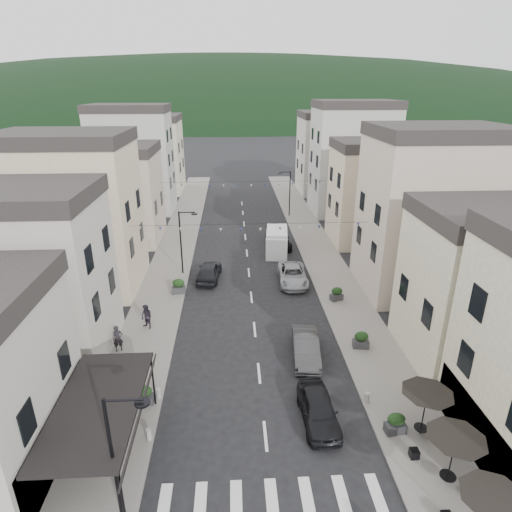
# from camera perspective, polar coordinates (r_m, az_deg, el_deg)

# --- Properties ---
(sidewalk_left) EXTENTS (4.00, 76.00, 0.12)m
(sidewalk_left) POSITION_cam_1_polar(r_m,az_deg,el_deg) (45.76, -10.70, 0.74)
(sidewalk_left) COLOR slate
(sidewalk_left) RESTS_ON ground
(sidewalk_right) EXTENTS (4.00, 76.00, 0.12)m
(sidewalk_right) POSITION_cam_1_polar(r_m,az_deg,el_deg) (46.22, 8.06, 1.12)
(sidewalk_right) COLOR slate
(sidewalk_right) RESTS_ON ground
(hill_backdrop) EXTENTS (640.00, 360.00, 70.00)m
(hill_backdrop) POSITION_cam_1_polar(r_m,az_deg,el_deg) (310.79, -3.16, 18.83)
(hill_backdrop) COLOR black
(hill_backdrop) RESTS_ON ground
(boutique_awning) EXTENTS (3.77, 7.50, 3.28)m
(boutique_awning) POSITION_cam_1_polar(r_m,az_deg,el_deg) (21.05, -19.63, -18.30)
(boutique_awning) COLOR black
(boutique_awning) RESTS_ON ground
(buildings_row_left) EXTENTS (10.20, 54.16, 14.00)m
(buildings_row_left) POSITION_cam_1_polar(r_m,az_deg,el_deg) (50.89, -18.35, 9.28)
(buildings_row_left) COLOR #B6B1A7
(buildings_row_left) RESTS_ON ground
(buildings_row_right) EXTENTS (10.20, 54.16, 14.50)m
(buildings_row_right) POSITION_cam_1_polar(r_m,az_deg,el_deg) (50.56, 15.37, 9.76)
(buildings_row_right) COLOR #B4AA8F
(buildings_row_right) RESTS_ON ground
(cafe_terrace) EXTENTS (2.50, 8.10, 2.53)m
(cafe_terrace) POSITION_cam_1_polar(r_m,az_deg,el_deg) (21.20, 25.03, -21.64)
(cafe_terrace) COLOR black
(cafe_terrace) RESTS_ON ground
(streetlamp_left_near) EXTENTS (1.70, 0.56, 6.00)m
(streetlamp_left_near) POSITION_cam_1_polar(r_m,az_deg,el_deg) (18.17, -17.84, -23.18)
(streetlamp_left_near) COLOR black
(streetlamp_left_near) RESTS_ON ground
(streetlamp_left_far) EXTENTS (1.70, 0.56, 6.00)m
(streetlamp_left_far) POSITION_cam_1_polar(r_m,az_deg,el_deg) (38.73, -9.64, 2.62)
(streetlamp_left_far) COLOR black
(streetlamp_left_far) RESTS_ON ground
(streetlamp_right_far) EXTENTS (1.70, 0.56, 6.00)m
(streetlamp_right_far) POSITION_cam_1_polar(r_m,az_deg,el_deg) (56.26, 4.26, 8.91)
(streetlamp_right_far) COLOR black
(streetlamp_right_far) RESTS_ON ground
(bollards) EXTENTS (11.66, 10.26, 0.60)m
(bollards) POSITION_cam_1_polar(r_m,az_deg,el_deg) (22.46, 1.37, -22.99)
(bollards) COLOR gray
(bollards) RESTS_ON ground
(bunting_near) EXTENTS (19.00, 0.28, 0.62)m
(bunting_near) POSITION_cam_1_polar(r_m,az_deg,el_deg) (34.09, -0.74, 3.73)
(bunting_near) COLOR black
(bunting_near) RESTS_ON ground
(bunting_far) EXTENTS (19.00, 0.28, 0.62)m
(bunting_far) POSITION_cam_1_polar(r_m,az_deg,el_deg) (49.53, -1.58, 9.49)
(bunting_far) COLOR black
(bunting_far) RESTS_ON ground
(parked_car_a) EXTENTS (1.88, 4.40, 1.48)m
(parked_car_a) POSITION_cam_1_polar(r_m,az_deg,el_deg) (23.59, 8.31, -19.55)
(parked_car_a) COLOR black
(parked_car_a) RESTS_ON ground
(parked_car_b) EXTENTS (1.96, 4.70, 1.51)m
(parked_car_b) POSITION_cam_1_polar(r_m,az_deg,el_deg) (27.97, 6.65, -11.97)
(parked_car_b) COLOR #2E2E31
(parked_car_b) RESTS_ON ground
(parked_car_c) EXTENTS (2.60, 5.34, 1.46)m
(parked_car_c) POSITION_cam_1_polar(r_m,az_deg,el_deg) (37.72, 4.89, -2.53)
(parked_car_c) COLOR #9A9DA3
(parked_car_c) RESTS_ON ground
(parked_car_d) EXTENTS (2.72, 5.49, 1.53)m
(parked_car_d) POSITION_cam_1_polar(r_m,az_deg,el_deg) (46.25, 2.98, 2.26)
(parked_car_d) COLOR black
(parked_car_d) RESTS_ON ground
(parked_car_e) EXTENTS (2.38, 4.86, 1.59)m
(parked_car_e) POSITION_cam_1_polar(r_m,az_deg,el_deg) (38.39, -6.29, -2.02)
(parked_car_e) COLOR black
(parked_car_e) RESTS_ON ground
(delivery_van) EXTENTS (2.71, 5.58, 2.58)m
(delivery_van) POSITION_cam_1_polar(r_m,az_deg,el_deg) (44.35, 2.78, 2.07)
(delivery_van) COLOR white
(delivery_van) RESTS_ON ground
(pedestrian_a) EXTENTS (0.77, 0.66, 1.78)m
(pedestrian_a) POSITION_cam_1_polar(r_m,az_deg,el_deg) (29.52, -17.94, -10.43)
(pedestrian_a) COLOR black
(pedestrian_a) RESTS_ON sidewalk_left
(pedestrian_b) EXTENTS (1.12, 1.08, 1.81)m
(pedestrian_b) POSITION_cam_1_polar(r_m,az_deg,el_deg) (31.45, -14.38, -7.86)
(pedestrian_b) COLOR #27212C
(pedestrian_b) RESTS_ON sidewalk_left
(planter_la) EXTENTS (1.02, 0.61, 1.10)m
(planter_la) POSITION_cam_1_polar(r_m,az_deg,el_deg) (25.09, -14.65, -17.45)
(planter_la) COLOR #323235
(planter_la) RESTS_ON sidewalk_left
(planter_lb) EXTENTS (1.21, 0.77, 1.27)m
(planter_lb) POSITION_cam_1_polar(r_m,az_deg,el_deg) (36.11, -10.28, -3.98)
(planter_lb) COLOR #333336
(planter_lb) RESTS_ON sidewalk_left
(planter_ra) EXTENTS (1.08, 0.68, 1.14)m
(planter_ra) POSITION_cam_1_polar(r_m,az_deg,el_deg) (23.77, 18.14, -20.43)
(planter_ra) COLOR #28282B
(planter_ra) RESTS_ON sidewalk_right
(planter_rb) EXTENTS (1.10, 0.69, 1.16)m
(planter_rb) POSITION_cam_1_polar(r_m,az_deg,el_deg) (29.44, 13.83, -10.80)
(planter_rb) COLOR #333336
(planter_rb) RESTS_ON sidewalk_right
(planter_rc) EXTENTS (1.12, 0.85, 1.12)m
(planter_rc) POSITION_cam_1_polar(r_m,az_deg,el_deg) (35.04, 10.72, -4.98)
(planter_rc) COLOR #323134
(planter_rc) RESTS_ON sidewalk_right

